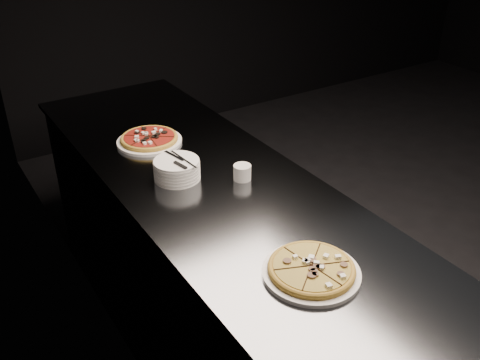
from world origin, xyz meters
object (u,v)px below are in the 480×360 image
plate_stack (177,169)px  cutlery (180,161)px  pizza_mushroom (311,270)px  pizza_tomato (149,139)px  ramekin (242,172)px  counter (215,271)px

plate_stack → cutlery: size_ratio=0.93×
pizza_mushroom → pizza_tomato: bearing=91.5°
cutlery → ramekin: size_ratio=2.76×
counter → pizza_tomato: pizza_tomato is taller
plate_stack → cutlery: 0.05m
counter → pizza_tomato: 0.66m
pizza_tomato → plate_stack: bearing=-96.8°
counter → plate_stack: (-0.11, 0.09, 0.50)m
counter → cutlery: size_ratio=12.43×
plate_stack → counter: bearing=-40.0°
plate_stack → ramekin: size_ratio=2.57×
pizza_mushroom → counter: bearing=86.7°
pizza_tomato → pizza_mushroom: bearing=-88.5°
ramekin → pizza_tomato: bearing=108.7°
pizza_mushroom → ramekin: 0.63m
counter → pizza_tomato: bearing=98.4°
counter → cutlery: (-0.10, 0.08, 0.54)m
pizza_mushroom → plate_stack: bearing=95.5°
counter → pizza_mushroom: pizza_mushroom is taller
pizza_tomato → ramekin: bearing=-71.3°
counter → cutlery: cutlery is taller
pizza_tomato → ramekin: ramekin is taller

